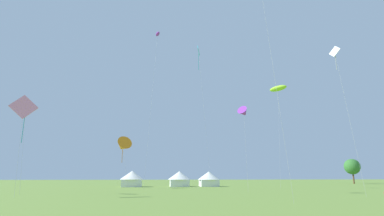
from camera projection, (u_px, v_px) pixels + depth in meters
kite_white_diamond at (336, 56)px, 34.92m from camera, size 1.45×1.53×17.38m
kite_cyan_parafoil at (25, 111)px, 38.51m from camera, size 2.94×2.41×10.93m
kite_orange_delta at (123, 146)px, 57.22m from camera, size 4.05×4.34×9.72m
kite_purple_parafoil at (158, 35)px, 61.12m from camera, size 2.31×3.04×31.26m
kite_pink_diamond at (24, 107)px, 32.91m from camera, size 2.75×1.46×11.15m
kite_cyan_diamond at (199, 53)px, 61.95m from camera, size 2.36×2.50×29.10m
kite_lime_parafoil at (278, 88)px, 62.63m from camera, size 3.53×4.41×21.00m
kite_purple_delta at (244, 113)px, 41.36m from camera, size 2.25×2.25×11.77m
festival_tent_center at (132, 178)px, 61.83m from camera, size 5.04×5.04×3.27m
festival_tent_right at (179, 178)px, 63.06m from camera, size 4.92×4.92×3.20m
festival_tent_left at (209, 178)px, 63.86m from camera, size 4.84×4.84×3.15m
tree_distant_left at (352, 167)px, 88.76m from camera, size 4.60×4.60×7.29m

